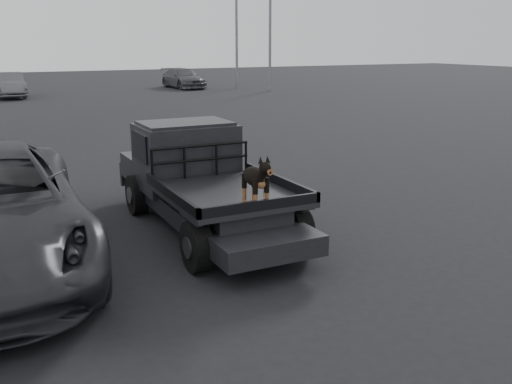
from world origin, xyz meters
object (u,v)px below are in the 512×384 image
dog (255,181)px  flatbed_ute (206,204)px  distant_car_a (9,85)px  distant_car_b (183,78)px

dog → flatbed_ute: bearing=91.0°
dog → distant_car_a: dog is taller
flatbed_ute → dog: 2.04m
dog → distant_car_b: size_ratio=0.16×
dog → distant_car_a: 29.90m
flatbed_ute → distant_car_b: size_ratio=1.15×
distant_car_a → distant_car_b: 11.73m
distant_car_a → distant_car_b: (11.55, 1.99, -0.05)m
distant_car_a → dog: bearing=-88.9°
flatbed_ute → distant_car_a: bearing=92.5°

